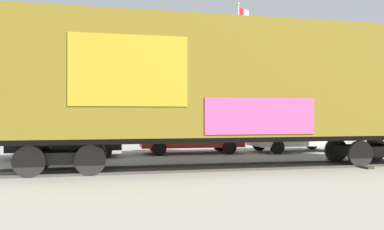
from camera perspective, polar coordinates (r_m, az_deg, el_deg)
name	(u,v)px	position (r m, az deg, el deg)	size (l,w,h in m)	color
ground_plane	(218,168)	(12.85, 3.98, -8.06)	(260.00, 260.00, 0.00)	gray
track	(279,165)	(13.63, 13.08, -7.44)	(60.02, 3.45, 0.08)	#4C4742
freight_car	(229,83)	(12.89, 5.57, 4.82)	(15.21, 3.34, 5.05)	olive
flagpole	(239,60)	(23.85, 7.19, 8.31)	(1.07, 0.82, 8.78)	silver
hillside	(122,100)	(83.04, -10.57, 2.27)	(151.22, 40.89, 14.51)	silver
parked_car_black	(64,138)	(16.97, -18.76, -3.37)	(4.65, 2.26, 1.60)	black
parked_car_red	(190,135)	(17.86, -0.34, -3.10)	(4.82, 2.06, 1.71)	#B21E1E
parked_car_white	(295,134)	(19.42, 15.32, -2.78)	(4.69, 2.28, 1.80)	silver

